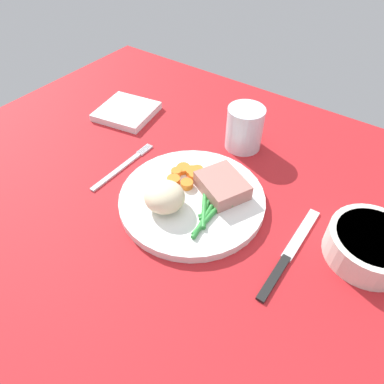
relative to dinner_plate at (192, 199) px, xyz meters
The scene contains 11 objects.
dining_table 4.30cm from the dinner_plate, 22.27° to the right, with size 120.00×90.00×2.00cm.
dinner_plate is the anchor object (origin of this frame).
meat_portion 5.78cm from the dinner_plate, 49.40° to the left, with size 8.47×6.95×2.85cm, color #B2756B.
mashed_potatoes 6.05cm from the dinner_plate, 116.57° to the right, with size 6.96×6.71×4.65cm, color beige.
carrot_slices 5.37cm from the dinner_plate, 139.51° to the left, with size 5.62×7.18×1.17cm.
green_beans 5.22cm from the dinner_plate, 27.23° to the right, with size 6.45×9.92×0.87cm.
fork 16.68cm from the dinner_plate, behind, with size 1.44×16.60×0.40cm.
knife 18.79cm from the dinner_plate, ahead, with size 1.70×20.50×0.64cm.
water_glass 19.82cm from the dinner_plate, 92.61° to the left, with size 7.50×7.50×8.94cm.
salad_bowl 29.25cm from the dinner_plate, 13.21° to the left, with size 13.10×13.10×4.62cm.
napkin 32.33cm from the dinner_plate, 153.96° to the left, with size 12.30×12.04×1.60cm, color white.
Camera 1 is at (21.05, -32.96, 47.31)cm, focal length 32.46 mm.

